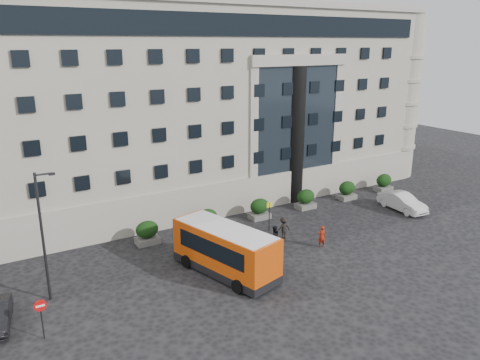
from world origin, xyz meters
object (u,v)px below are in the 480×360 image
object	(u,v)px
hedge_b	(207,220)
minibus	(225,248)
pedestrian_b	(274,237)
pedestrian_c	(283,228)
hedge_d	(306,199)
bus_stop_sign	(269,211)
hedge_a	(147,232)
parked_car_d	(13,226)
hedge_e	(347,190)
street_lamp	(43,233)
pedestrian_a	(322,236)
hedge_f	(384,182)
no_entry_sign	(41,311)
white_taxi	(402,202)
hedge_c	(260,209)

from	to	relation	value
hedge_b	minibus	bearing A→B (deg)	-108.05
pedestrian_b	pedestrian_c	xyz separation A→B (m)	(1.77, 1.22, -0.03)
hedge_d	bus_stop_sign	world-z (taller)	bus_stop_sign
hedge_a	parked_car_d	xyz separation A→B (m)	(-8.69, 7.42, -0.26)
hedge_e	pedestrian_b	bearing A→B (deg)	-155.65
street_lamp	bus_stop_sign	distance (m)	17.75
hedge_d	pedestrian_a	size ratio (longest dim) A/B	1.07
hedge_d	hedge_f	world-z (taller)	same
hedge_a	parked_car_d	world-z (taller)	hedge_a
hedge_f	minibus	distance (m)	24.33
hedge_f	parked_car_d	bearing A→B (deg)	167.92
no_entry_sign	pedestrian_a	size ratio (longest dim) A/B	1.35
hedge_e	pedestrian_c	bearing A→B (deg)	-157.46
hedge_d	parked_car_d	xyz separation A→B (m)	(-24.29, 7.42, -0.26)
hedge_b	white_taxi	world-z (taller)	hedge_b
hedge_b	no_entry_sign	xyz separation A→B (m)	(-14.20, -8.84, 0.72)
hedge_e	hedge_d	bearing A→B (deg)	180.00
minibus	white_taxi	bearing A→B (deg)	-8.17
no_entry_sign	pedestrian_b	distance (m)	17.12
hedge_a	hedge_f	world-z (taller)	same
hedge_f	pedestrian_a	distance (m)	16.63
hedge_e	parked_car_d	xyz separation A→B (m)	(-29.49, 7.42, -0.26)
parked_car_d	bus_stop_sign	bearing A→B (deg)	-20.12
hedge_a	pedestrian_b	bearing A→B (deg)	-36.80
street_lamp	pedestrian_a	bearing A→B (deg)	-7.94
bus_stop_sign	hedge_b	bearing A→B (deg)	146.93
pedestrian_a	hedge_b	bearing A→B (deg)	-36.43
hedge_e	bus_stop_sign	world-z (taller)	bus_stop_sign
hedge_c	white_taxi	xyz separation A→B (m)	(12.54, -5.05, -0.12)
minibus	pedestrian_c	bearing A→B (deg)	6.85
hedge_c	hedge_e	bearing A→B (deg)	0.00
hedge_a	hedge_d	distance (m)	15.60
bus_stop_sign	no_entry_sign	xyz separation A→B (m)	(-18.50, -6.04, -0.08)
minibus	parked_car_d	size ratio (longest dim) A/B	1.72
minibus	hedge_e	bearing A→B (deg)	7.53
hedge_d	parked_car_d	distance (m)	25.40
hedge_f	white_taxi	bearing A→B (deg)	-121.27
hedge_a	minibus	size ratio (longest dim) A/B	0.22
no_entry_sign	parked_car_d	distance (m)	16.29
street_lamp	hedge_f	bearing A→B (deg)	8.05
hedge_d	hedge_e	bearing A→B (deg)	0.00
hedge_a	white_taxi	world-z (taller)	hedge_a
hedge_b	no_entry_sign	size ratio (longest dim) A/B	0.79
pedestrian_a	parked_car_d	bearing A→B (deg)	-21.85
parked_car_d	pedestrian_c	bearing A→B (deg)	-24.20
bus_stop_sign	parked_car_d	distance (m)	20.89
street_lamp	pedestrian_a	distance (m)	19.58
street_lamp	no_entry_sign	world-z (taller)	street_lamp
hedge_b	hedge_e	distance (m)	15.60
hedge_e	hedge_a	bearing A→B (deg)	180.00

